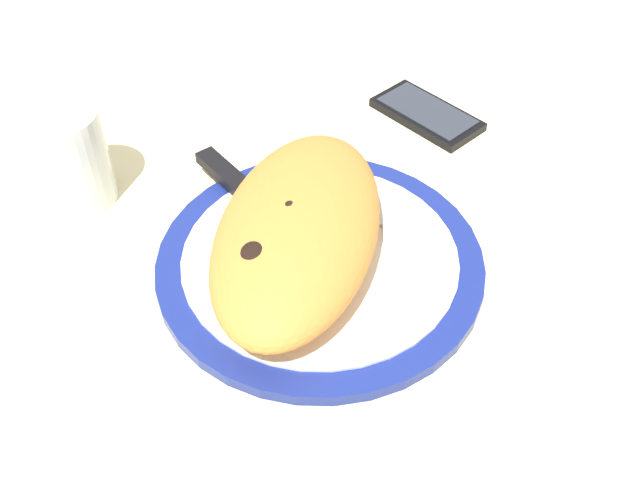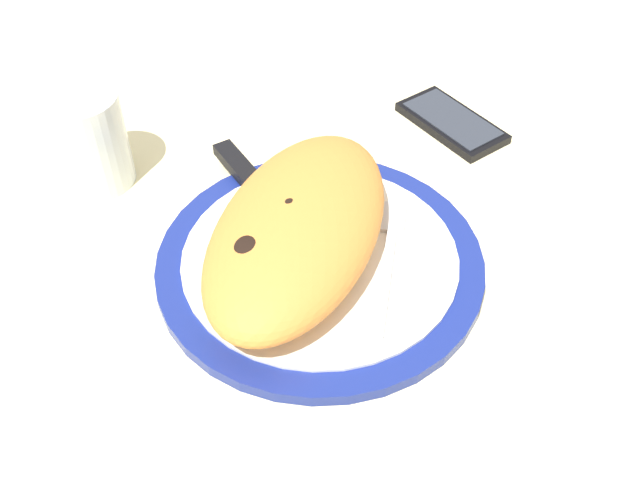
{
  "view_description": "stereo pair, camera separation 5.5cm",
  "coord_description": "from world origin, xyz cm",
  "views": [
    {
      "loc": [
        -46.61,
        3.39,
        49.78
      ],
      "look_at": [
        0.0,
        0.0,
        3.51
      ],
      "focal_mm": 41.21,
      "sensor_mm": 36.0,
      "label": 1
    },
    {
      "loc": [
        -46.68,
        -2.07,
        49.78
      ],
      "look_at": [
        0.0,
        0.0,
        3.51
      ],
      "focal_mm": 41.21,
      "sensor_mm": 36.0,
      "label": 2
    }
  ],
  "objects": [
    {
      "name": "plate",
      "position": [
        0.0,
        0.0,
        0.72
      ],
      "size": [
        30.16,
        30.16,
        1.51
      ],
      "color": "navy",
      "rests_on": "ground_plane"
    },
    {
      "name": "water_glass",
      "position": [
        11.63,
        23.85,
        4.53
      ],
      "size": [
        7.83,
        7.83,
        10.23
      ],
      "color": "silver",
      "rests_on": "ground_plane"
    },
    {
      "name": "knife",
      "position": [
        8.91,
        6.9,
        1.99
      ],
      "size": [
        18.98,
        13.86,
        1.2
      ],
      "color": "silver",
      "rests_on": "plate"
    },
    {
      "name": "fork",
      "position": [
        0.53,
        -6.34,
        1.71
      ],
      "size": [
        16.72,
        3.49,
        0.4
      ],
      "color": "silver",
      "rests_on": "plate"
    },
    {
      "name": "calzone",
      "position": [
        0.43,
        1.95,
        4.83
      ],
      "size": [
        29.81,
        20.94,
        6.62
      ],
      "color": "orange",
      "rests_on": "plate"
    },
    {
      "name": "ground_plane",
      "position": [
        0.0,
        0.0,
        -1.5
      ],
      "size": [
        150.0,
        150.0,
        3.0
      ],
      "primitive_type": "cube",
      "color": "beige"
    },
    {
      "name": "smartphone",
      "position": [
        22.68,
        -14.02,
        0.56
      ],
      "size": [
        13.67,
        12.7,
        1.16
      ],
      "color": "black",
      "rests_on": "ground_plane"
    }
  ]
}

